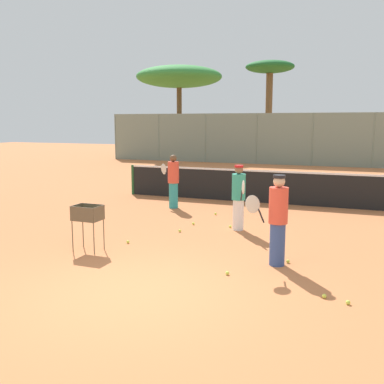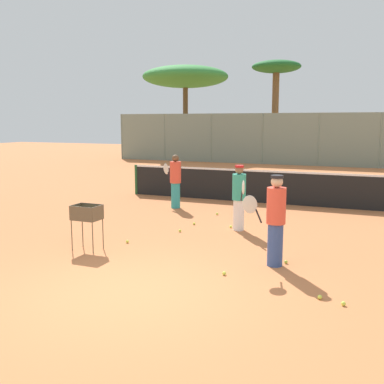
{
  "view_description": "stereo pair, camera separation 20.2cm",
  "coord_description": "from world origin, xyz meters",
  "px_view_note": "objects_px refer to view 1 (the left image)",
  "views": [
    {
      "loc": [
        3.24,
        -5.79,
        2.61
      ],
      "look_at": [
        -0.54,
        3.74,
        1.0
      ],
      "focal_mm": 42.0,
      "sensor_mm": 36.0,
      "label": 1
    },
    {
      "loc": [
        3.43,
        -5.71,
        2.61
      ],
      "look_at": [
        -0.54,
        3.74,
        1.0
      ],
      "focal_mm": 42.0,
      "sensor_mm": 36.0,
      "label": 2
    }
  ],
  "objects_px": {
    "tennis_net": "(261,186)",
    "player_red_cap": "(239,197)",
    "ball_cart": "(88,217)",
    "player_white_outfit": "(278,219)",
    "player_yellow_shirt": "(173,181)"
  },
  "relations": [
    {
      "from": "player_white_outfit",
      "to": "ball_cart",
      "type": "relative_size",
      "value": 1.78
    },
    {
      "from": "player_white_outfit",
      "to": "player_yellow_shirt",
      "type": "relative_size",
      "value": 1.03
    },
    {
      "from": "tennis_net",
      "to": "player_yellow_shirt",
      "type": "relative_size",
      "value": 5.84
    },
    {
      "from": "tennis_net",
      "to": "player_yellow_shirt",
      "type": "distance_m",
      "value": 2.94
    },
    {
      "from": "tennis_net",
      "to": "ball_cart",
      "type": "distance_m",
      "value": 6.99
    },
    {
      "from": "player_red_cap",
      "to": "ball_cart",
      "type": "relative_size",
      "value": 1.69
    },
    {
      "from": "player_yellow_shirt",
      "to": "player_white_outfit",
      "type": "bearing_deg",
      "value": 163.58
    },
    {
      "from": "tennis_net",
      "to": "player_red_cap",
      "type": "relative_size",
      "value": 5.99
    },
    {
      "from": "player_white_outfit",
      "to": "ball_cart",
      "type": "distance_m",
      "value": 3.8
    },
    {
      "from": "player_red_cap",
      "to": "player_yellow_shirt",
      "type": "height_order",
      "value": "player_yellow_shirt"
    },
    {
      "from": "player_white_outfit",
      "to": "player_red_cap",
      "type": "height_order",
      "value": "player_white_outfit"
    },
    {
      "from": "player_white_outfit",
      "to": "player_red_cap",
      "type": "bearing_deg",
      "value": -102.01
    },
    {
      "from": "player_white_outfit",
      "to": "player_red_cap",
      "type": "xyz_separation_m",
      "value": [
        -1.4,
        2.36,
        -0.04
      ]
    },
    {
      "from": "player_red_cap",
      "to": "ball_cart",
      "type": "height_order",
      "value": "player_red_cap"
    },
    {
      "from": "player_white_outfit",
      "to": "tennis_net",
      "type": "bearing_deg",
      "value": -116.97
    }
  ]
}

